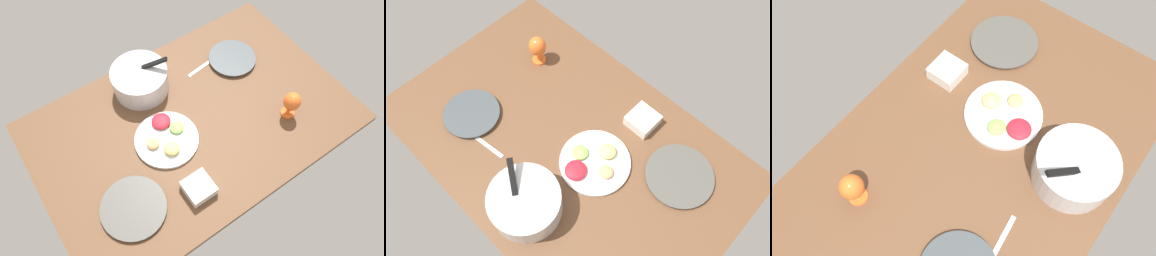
{
  "view_description": "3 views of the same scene",
  "coord_description": "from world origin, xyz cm",
  "views": [
    {
      "loc": [
        -52.23,
        -74.93,
        152.58
      ],
      "look_at": [
        -5.02,
        -6.63,
        7.24
      ],
      "focal_mm": 32.52,
      "sensor_mm": 36.0,
      "label": 1
    },
    {
      "loc": [
        -58.84,
        51.76,
        155.5
      ],
      "look_at": [
        -2.03,
        -6.49,
        7.24
      ],
      "focal_mm": 35.67,
      "sensor_mm": 36.0,
      "label": 2
    },
    {
      "loc": [
        55.93,
        34.12,
        139.25
      ],
      "look_at": [
        0.2,
        -8.55,
        7.24
      ],
      "focal_mm": 37.22,
      "sensor_mm": 36.0,
      "label": 3
    }
  ],
  "objects": [
    {
      "name": "fruit_platter",
      "position": [
        -16.77,
        -1.38,
        1.55
      ],
      "size": [
        31.5,
        31.5,
        5.43
      ],
      "color": "silver",
      "rests_on": "ground_plane"
    },
    {
      "name": "hurricane_glass_orange",
      "position": [
        42.94,
        -24.01,
        9.98
      ],
      "size": [
        8.6,
        8.6,
        15.95
      ],
      "color": "orange",
      "rests_on": "ground_plane"
    },
    {
      "name": "dinner_plate_left",
      "position": [
        -47.62,
        -22.6,
        1.01
      ],
      "size": [
        29.91,
        29.91,
        1.95
      ],
      "color": "silver",
      "rests_on": "ground_plane"
    },
    {
      "name": "square_bowl_white",
      "position": [
        -18.85,
        -32.0,
        3.34
      ],
      "size": [
        12.64,
        12.64,
        5.99
      ],
      "color": "white",
      "rests_on": "ground_plane"
    },
    {
      "name": "ground_plane",
      "position": [
        0.0,
        0.0,
        -2.0
      ],
      "size": [
        160.0,
        104.0,
        4.0
      ],
      "primitive_type": "cube",
      "color": "brown"
    },
    {
      "name": "fork_by_right_plate",
      "position": [
        23.56,
        25.98,
        0.3
      ],
      "size": [
        18.08,
        4.02,
        0.6
      ],
      "primitive_type": "cube",
      "rotation": [
        0.0,
        0.0,
        0.12
      ],
      "color": "silver",
      "rests_on": "ground_plane"
    },
    {
      "name": "dinner_plate_right",
      "position": [
        41.47,
        20.65,
        1.16
      ],
      "size": [
        26.6,
        26.6,
        2.23
      ],
      "color": "silver",
      "rests_on": "ground_plane"
    },
    {
      "name": "mixing_bowl",
      "position": [
        -10.84,
        32.74,
        7.55
      ],
      "size": [
        29.47,
        29.47,
        20.93
      ],
      "color": "silver",
      "rests_on": "ground_plane"
    }
  ]
}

